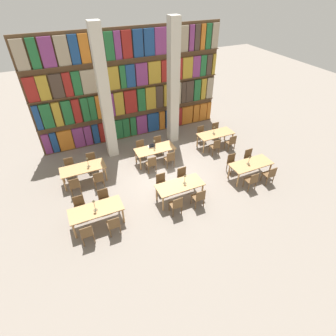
{
  "coord_description": "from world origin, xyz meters",
  "views": [
    {
      "loc": [
        -3.7,
        -8.31,
        7.52
      ],
      "look_at": [
        0.0,
        -0.14,
        0.68
      ],
      "focal_mm": 28.0,
      "sensor_mm": 36.0,
      "label": 1
    }
  ],
  "objects_px": {
    "chair_14": "(98,179)",
    "chair_13": "(70,167)",
    "reading_table_1": "(180,186)",
    "chair_6": "(199,197)",
    "chair_4": "(176,205)",
    "desk_lamp_2": "(249,159)",
    "chair_15": "(92,161)",
    "chair_8": "(252,180)",
    "desk_lamp_4": "(154,143)",
    "reading_table_5": "(215,135)",
    "chair_0": "(87,233)",
    "chair_1": "(80,206)",
    "desk_lamp_1": "(185,178)",
    "pillar_center": "(173,86)",
    "desk_lamp_3": "(87,160)",
    "chair_19": "(158,144)",
    "chair_17": "(141,148)",
    "chair_23": "(216,130)",
    "reading_table_3": "(83,169)",
    "chair_12": "(75,185)",
    "reading_table_4": "(155,150)",
    "reading_table_0": "(96,211)",
    "chair_22": "(231,142)",
    "chair_21": "(201,134)",
    "chair_10": "(270,174)",
    "chair_7": "(183,177)",
    "desk_lamp_5": "(214,129)",
    "chair_5": "(162,183)",
    "chair_11": "(249,158)",
    "laptop": "(152,146)",
    "chair_18": "(170,159)",
    "desk_lamp_0": "(94,203)",
    "pillar_left": "(105,97)",
    "chair_16": "(151,163)",
    "chair_20": "(215,146)",
    "reading_table_2": "(251,165)",
    "chair_9": "(232,163)",
    "chair_2": "(114,224)"
  },
  "relations": [
    {
      "from": "chair_7",
      "to": "desk_lamp_5",
      "type": "bearing_deg",
      "value": -142.77
    },
    {
      "from": "chair_4",
      "to": "chair_13",
      "type": "distance_m",
      "value": 5.25
    },
    {
      "from": "chair_15",
      "to": "chair_16",
      "type": "xyz_separation_m",
      "value": [
        2.43,
        -1.27,
        0.0
      ]
    },
    {
      "from": "desk_lamp_3",
      "to": "chair_19",
      "type": "height_order",
      "value": "desk_lamp_3"
    },
    {
      "from": "chair_15",
      "to": "chair_8",
      "type": "bearing_deg",
      "value": 144.76
    },
    {
      "from": "chair_14",
      "to": "chair_13",
      "type": "bearing_deg",
      "value": 125.25
    },
    {
      "from": "chair_10",
      "to": "chair_18",
      "type": "distance_m",
      "value": 4.45
    },
    {
      "from": "pillar_left",
      "to": "chair_0",
      "type": "xyz_separation_m",
      "value": [
        -2.18,
        -5.0,
        -2.53
      ]
    },
    {
      "from": "desk_lamp_1",
      "to": "chair_13",
      "type": "relative_size",
      "value": 0.49
    },
    {
      "from": "chair_4",
      "to": "desk_lamp_2",
      "type": "distance_m",
      "value": 3.91
    },
    {
      "from": "reading_table_0",
      "to": "chair_22",
      "type": "xyz_separation_m",
      "value": [
        7.29,
        2.12,
        -0.19
      ]
    },
    {
      "from": "desk_lamp_5",
      "to": "chair_21",
      "type": "bearing_deg",
      "value": 116.33
    },
    {
      "from": "chair_18",
      "to": "chair_22",
      "type": "xyz_separation_m",
      "value": [
        3.45,
        0.03,
        0.0
      ]
    },
    {
      "from": "desk_lamp_0",
      "to": "chair_15",
      "type": "xyz_separation_m",
      "value": [
        0.5,
        3.4,
        -0.61
      ]
    },
    {
      "from": "reading_table_0",
      "to": "chair_19",
      "type": "bearing_deg",
      "value": 42.08
    },
    {
      "from": "chair_1",
      "to": "desk_lamp_3",
      "type": "height_order",
      "value": "desk_lamp_3"
    },
    {
      "from": "chair_2",
      "to": "desk_lamp_4",
      "type": "relative_size",
      "value": 1.79
    },
    {
      "from": "chair_0",
      "to": "reading_table_4",
      "type": "height_order",
      "value": "chair_0"
    },
    {
      "from": "chair_17",
      "to": "chair_23",
      "type": "relative_size",
      "value": 1.0
    },
    {
      "from": "chair_11",
      "to": "reading_table_5",
      "type": "distance_m",
      "value": 2.25
    },
    {
      "from": "reading_table_0",
      "to": "chair_16",
      "type": "height_order",
      "value": "chair_16"
    },
    {
      "from": "chair_1",
      "to": "chair_12",
      "type": "relative_size",
      "value": 1.0
    },
    {
      "from": "laptop",
      "to": "chair_21",
      "type": "xyz_separation_m",
      "value": [
        3.05,
        0.51,
        -0.32
      ]
    },
    {
      "from": "desk_lamp_2",
      "to": "desk_lamp_3",
      "type": "bearing_deg",
      "value": 157.27
    },
    {
      "from": "reading_table_5",
      "to": "chair_0",
      "type": "bearing_deg",
      "value": -154.3
    },
    {
      "from": "desk_lamp_5",
      "to": "chair_8",
      "type": "bearing_deg",
      "value": -95.91
    },
    {
      "from": "chair_1",
      "to": "reading_table_1",
      "type": "distance_m",
      "value": 3.86
    },
    {
      "from": "desk_lamp_3",
      "to": "laptop",
      "type": "relative_size",
      "value": 1.51
    },
    {
      "from": "reading_table_2",
      "to": "reading_table_3",
      "type": "relative_size",
      "value": 1.0
    },
    {
      "from": "pillar_center",
      "to": "chair_8",
      "type": "bearing_deg",
      "value": -75.92
    },
    {
      "from": "chair_12",
      "to": "reading_table_4",
      "type": "bearing_deg",
      "value": 11.64
    },
    {
      "from": "chair_9",
      "to": "chair_15",
      "type": "relative_size",
      "value": 1.0
    },
    {
      "from": "chair_10",
      "to": "chair_5",
      "type": "bearing_deg",
      "value": 162.51
    },
    {
      "from": "laptop",
      "to": "chair_21",
      "type": "distance_m",
      "value": 3.11
    },
    {
      "from": "pillar_center",
      "to": "chair_0",
      "type": "bearing_deg",
      "value": -137.84
    },
    {
      "from": "reading_table_1",
      "to": "chair_19",
      "type": "relative_size",
      "value": 2.16
    },
    {
      "from": "reading_table_1",
      "to": "chair_6",
      "type": "bearing_deg",
      "value": -54.62
    },
    {
      "from": "reading_table_5",
      "to": "chair_12",
      "type": "bearing_deg",
      "value": -173.48
    },
    {
      "from": "desk_lamp_0",
      "to": "desk_lamp_3",
      "type": "height_order",
      "value": "desk_lamp_0"
    },
    {
      "from": "chair_5",
      "to": "chair_19",
      "type": "relative_size",
      "value": 1.0
    },
    {
      "from": "chair_6",
      "to": "chair_21",
      "type": "distance_m",
      "value": 4.95
    },
    {
      "from": "reading_table_3",
      "to": "chair_19",
      "type": "xyz_separation_m",
      "value": [
        3.83,
        0.8,
        -0.19
      ]
    },
    {
      "from": "chair_10",
      "to": "chair_13",
      "type": "xyz_separation_m",
      "value": [
        -7.75,
        4.11,
        0.0
      ]
    },
    {
      "from": "chair_20",
      "to": "pillar_left",
      "type": "bearing_deg",
      "value": 154.84
    },
    {
      "from": "chair_6",
      "to": "desk_lamp_4",
      "type": "distance_m",
      "value": 3.58
    },
    {
      "from": "chair_1",
      "to": "reading_table_3",
      "type": "distance_m",
      "value": 2.05
    },
    {
      "from": "chair_0",
      "to": "chair_14",
      "type": "xyz_separation_m",
      "value": [
        0.98,
        2.67,
        0.0
      ]
    },
    {
      "from": "chair_11",
      "to": "chair_15",
      "type": "xyz_separation_m",
      "value": [
        -6.78,
        2.73,
        0.0
      ]
    },
    {
      "from": "chair_13",
      "to": "chair_22",
      "type": "relative_size",
      "value": 1.0
    },
    {
      "from": "pillar_left",
      "to": "chair_16",
      "type": "distance_m",
      "value": 3.58
    }
  ]
}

